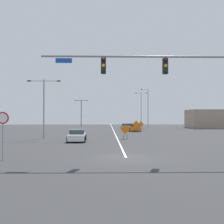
# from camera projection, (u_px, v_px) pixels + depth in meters

# --- Properties ---
(ground) EXTENTS (139.71, 139.71, 0.00)m
(ground) POSITION_uv_depth(u_px,v_px,m) (126.00, 158.00, 17.49)
(ground) COLOR #38383A
(road_centre_stripe) EXTENTS (0.16, 77.62, 0.01)m
(road_centre_stripe) POSITION_uv_depth(u_px,v_px,m) (113.00, 129.00, 56.29)
(road_centre_stripe) COLOR white
(road_centre_stripe) RESTS_ON ground
(traffic_signal_assembly) EXTENTS (12.62, 0.44, 7.35)m
(traffic_signal_assembly) POSITION_uv_depth(u_px,v_px,m) (166.00, 76.00, 17.62)
(traffic_signal_assembly) COLOR gray
(traffic_signal_assembly) RESTS_ON ground
(stop_sign) EXTENTS (0.76, 0.07, 3.06)m
(stop_sign) POSITION_uv_depth(u_px,v_px,m) (3.00, 126.00, 16.43)
(stop_sign) COLOR gray
(stop_sign) RESTS_ON ground
(street_lamp_mid_left) EXTENTS (4.15, 0.24, 7.36)m
(street_lamp_mid_left) POSITION_uv_depth(u_px,v_px,m) (44.00, 103.00, 32.70)
(street_lamp_mid_left) COLOR gray
(street_lamp_mid_left) RESTS_ON ground
(street_lamp_far_left) EXTENTS (3.15, 0.24, 9.10)m
(street_lamp_far_left) POSITION_uv_depth(u_px,v_px,m) (141.00, 107.00, 69.27)
(street_lamp_far_left) COLOR gray
(street_lamp_far_left) RESTS_ON ground
(street_lamp_near_right) EXTENTS (1.84, 0.24, 9.36)m
(street_lamp_near_right) POSITION_uv_depth(u_px,v_px,m) (148.00, 107.00, 62.69)
(street_lamp_near_right) COLOR gray
(street_lamp_near_right) RESTS_ON ground
(street_lamp_mid_right) EXTENTS (3.54, 0.24, 7.18)m
(street_lamp_mid_right) POSITION_uv_depth(u_px,v_px,m) (81.00, 110.00, 70.35)
(street_lamp_mid_right) COLOR black
(street_lamp_mid_right) RESTS_ON ground
(construction_sign_left_lane) EXTENTS (1.18, 0.25, 1.76)m
(construction_sign_left_lane) POSITION_uv_depth(u_px,v_px,m) (125.00, 130.00, 31.90)
(construction_sign_left_lane) COLOR orange
(construction_sign_left_lane) RESTS_ON ground
(construction_sign_right_lane) EXTENTS (1.19, 0.25, 1.80)m
(construction_sign_right_lane) POSITION_uv_depth(u_px,v_px,m) (141.00, 125.00, 52.15)
(construction_sign_right_lane) COLOR orange
(construction_sign_right_lane) RESTS_ON ground
(construction_sign_left_shoulder) EXTENTS (1.32, 0.29, 2.03)m
(construction_sign_left_shoulder) POSITION_uv_depth(u_px,v_px,m) (136.00, 125.00, 45.58)
(construction_sign_left_shoulder) COLOR orange
(construction_sign_left_shoulder) RESTS_ON ground
(car_white_mid) EXTENTS (2.19, 4.66, 1.28)m
(car_white_mid) POSITION_uv_depth(u_px,v_px,m) (77.00, 136.00, 29.33)
(car_white_mid) COLOR white
(car_white_mid) RESTS_ON ground
(car_orange_approaching) EXTENTS (2.14, 4.50, 1.44)m
(car_orange_approaching) POSITION_uv_depth(u_px,v_px,m) (134.00, 127.00, 49.13)
(car_orange_approaching) COLOR orange
(car_orange_approaching) RESTS_ON ground
(car_silver_distant) EXTENTS (2.30, 4.13, 1.19)m
(car_silver_distant) POSITION_uv_depth(u_px,v_px,m) (126.00, 126.00, 56.72)
(car_silver_distant) COLOR #B7BABF
(car_silver_distant) RESTS_ON ground
(roadside_building_east) EXTENTS (9.89, 7.05, 4.31)m
(roadside_building_east) POSITION_uv_depth(u_px,v_px,m) (210.00, 119.00, 61.55)
(roadside_building_east) COLOR gray
(roadside_building_east) RESTS_ON ground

